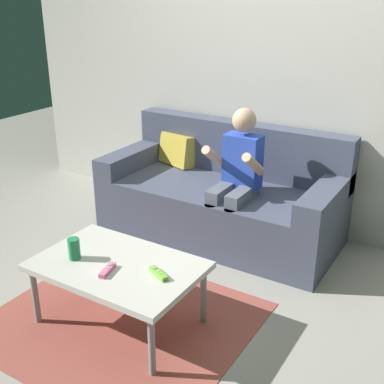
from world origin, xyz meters
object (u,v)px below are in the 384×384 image
(couch, at_px, (222,197))
(game_remote_pink_center, at_px, (108,270))
(coffee_table, at_px, (118,269))
(game_remote_lime_near_edge, at_px, (159,273))
(person_seated_on_couch, at_px, (236,174))
(soda_can, at_px, (74,249))

(couch, height_order, game_remote_pink_center, couch)
(coffee_table, distance_m, game_remote_pink_center, 0.11)
(couch, height_order, game_remote_lime_near_edge, couch)
(coffee_table, bearing_deg, couch, 92.41)
(couch, xyz_separation_m, person_seated_on_couch, (0.21, -0.19, 0.29))
(game_remote_lime_near_edge, bearing_deg, couch, 103.84)
(person_seated_on_couch, bearing_deg, game_remote_lime_near_edge, -84.23)
(person_seated_on_couch, xyz_separation_m, game_remote_pink_center, (-0.14, -1.21, -0.18))
(game_remote_pink_center, bearing_deg, soda_can, 176.37)
(coffee_table, distance_m, game_remote_lime_near_edge, 0.27)
(game_remote_pink_center, bearing_deg, game_remote_lime_near_edge, 24.61)
(person_seated_on_couch, height_order, game_remote_lime_near_edge, person_seated_on_couch)
(game_remote_lime_near_edge, height_order, game_remote_pink_center, same)
(game_remote_pink_center, distance_m, soda_can, 0.25)
(person_seated_on_couch, bearing_deg, game_remote_pink_center, -96.42)
(couch, relative_size, soda_can, 14.59)
(coffee_table, bearing_deg, person_seated_on_couch, 82.32)
(coffee_table, height_order, game_remote_pink_center, game_remote_pink_center)
(person_seated_on_couch, relative_size, game_remote_lime_near_edge, 7.19)
(coffee_table, distance_m, soda_can, 0.27)
(couch, xyz_separation_m, soda_can, (-0.18, -1.38, 0.15))
(soda_can, bearing_deg, couch, 82.61)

